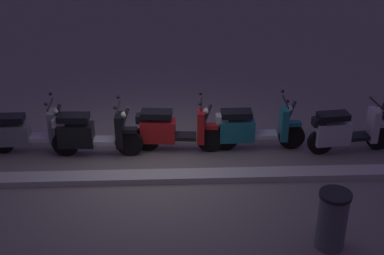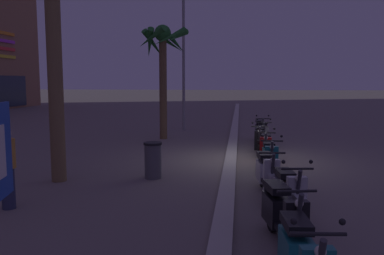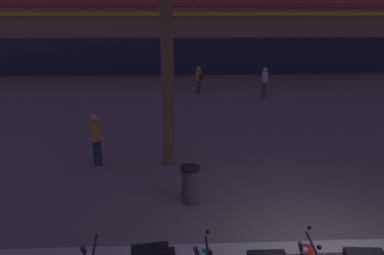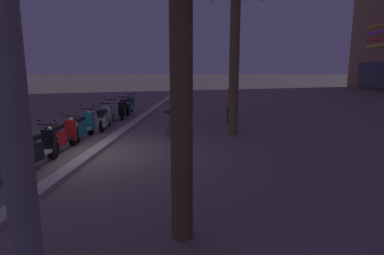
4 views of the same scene
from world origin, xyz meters
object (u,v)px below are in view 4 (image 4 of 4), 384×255
at_px(scooter_silver_last_in_row, 109,114).
at_px(litter_bin, 171,123).
at_px(scooter_teal_mid_front, 82,127).
at_px(scooter_silver_mid_rear, 104,119).
at_px(crossing_sign, 175,84).
at_px(scooter_red_gap_after_mid, 61,137).
at_px(scooter_black_far_back, 37,150).
at_px(scooter_black_second_in_line, 123,109).
at_px(scooter_teal_tail_end, 129,106).
at_px(pedestrian_window_shopping, 230,105).
at_px(palm_tree_mid_walkway, 236,9).

relative_size(scooter_silver_last_in_row, litter_bin, 1.83).
distance_m(scooter_teal_mid_front, litter_bin, 3.15).
relative_size(scooter_silver_last_in_row, scooter_silver_mid_rear, 1.00).
distance_m(scooter_silver_last_in_row, crossing_sign, 5.95).
distance_m(scooter_red_gap_after_mid, crossing_sign, 10.53).
relative_size(scooter_silver_last_in_row, scooter_black_far_back, 0.98).
relative_size(scooter_black_second_in_line, scooter_red_gap_after_mid, 1.04).
distance_m(scooter_teal_tail_end, scooter_silver_last_in_row, 2.93).
distance_m(scooter_teal_tail_end, scooter_silver_mid_rear, 4.44).
height_order(scooter_silver_mid_rear, litter_bin, scooter_silver_mid_rear).
bearing_deg(scooter_teal_tail_end, crossing_sign, 137.33).
xyz_separation_m(scooter_silver_mid_rear, crossing_sign, (-6.85, 2.11, 1.04)).
height_order(scooter_silver_mid_rear, pedestrian_window_shopping, pedestrian_window_shopping).
xyz_separation_m(scooter_silver_last_in_row, crossing_sign, (-5.34, 2.41, 1.06)).
bearing_deg(scooter_red_gap_after_mid, scooter_black_second_in_line, 178.68).
distance_m(scooter_red_gap_after_mid, scooter_black_far_back, 1.59).
distance_m(scooter_teal_mid_front, pedestrian_window_shopping, 6.46).
bearing_deg(scooter_black_far_back, scooter_black_second_in_line, 179.89).
height_order(scooter_black_second_in_line, crossing_sign, crossing_sign).
xyz_separation_m(scooter_teal_tail_end, scooter_silver_mid_rear, (4.44, 0.11, 0.00)).
relative_size(scooter_teal_mid_front, scooter_red_gap_after_mid, 1.04).
height_order(scooter_silver_last_in_row, palm_tree_mid_walkway, palm_tree_mid_walkway).
bearing_deg(scooter_black_far_back, scooter_teal_mid_front, -177.69).
bearing_deg(scooter_black_second_in_line, crossing_sign, 151.55).
bearing_deg(scooter_black_second_in_line, palm_tree_mid_walkway, 57.57).
relative_size(pedestrian_window_shopping, litter_bin, 1.71).
bearing_deg(scooter_silver_last_in_row, palm_tree_mid_walkway, 70.28).
bearing_deg(scooter_red_gap_after_mid, pedestrian_window_shopping, 133.89).
distance_m(scooter_black_second_in_line, scooter_black_far_back, 7.83).
bearing_deg(scooter_black_far_back, scooter_silver_last_in_row, -177.88).
bearing_deg(scooter_black_far_back, litter_bin, 143.52).
xyz_separation_m(scooter_teal_tail_end, palm_tree_mid_walkway, (4.90, 5.31, 4.11)).
height_order(scooter_teal_tail_end, litter_bin, scooter_teal_tail_end).
bearing_deg(crossing_sign, scooter_silver_mid_rear, -17.11).
distance_m(scooter_silver_last_in_row, pedestrian_window_shopping, 5.50).
xyz_separation_m(scooter_teal_tail_end, litter_bin, (5.45, 2.97, 0.03)).
xyz_separation_m(scooter_teal_tail_end, crossing_sign, (-2.41, 2.22, 1.05)).
bearing_deg(scooter_teal_mid_front, scooter_red_gap_after_mid, -0.10).
height_order(scooter_silver_mid_rear, scooter_black_far_back, scooter_black_far_back).
bearing_deg(scooter_silver_mid_rear, crossing_sign, 162.89).
height_order(crossing_sign, pedestrian_window_shopping, crossing_sign).
bearing_deg(scooter_teal_mid_front, scooter_silver_last_in_row, -178.07).
bearing_deg(scooter_silver_last_in_row, scooter_black_second_in_line, 169.44).
bearing_deg(litter_bin, scooter_silver_last_in_row, -128.61).
bearing_deg(scooter_red_gap_after_mid, scooter_black_far_back, 4.70).
distance_m(scooter_silver_last_in_row, scooter_teal_mid_front, 3.31).
bearing_deg(scooter_silver_last_in_row, scooter_red_gap_after_mid, 1.28).
bearing_deg(pedestrian_window_shopping, scooter_silver_mid_rear, -71.01).
height_order(scooter_silver_last_in_row, scooter_teal_mid_front, same).
bearing_deg(palm_tree_mid_walkway, scooter_black_far_back, -49.41).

